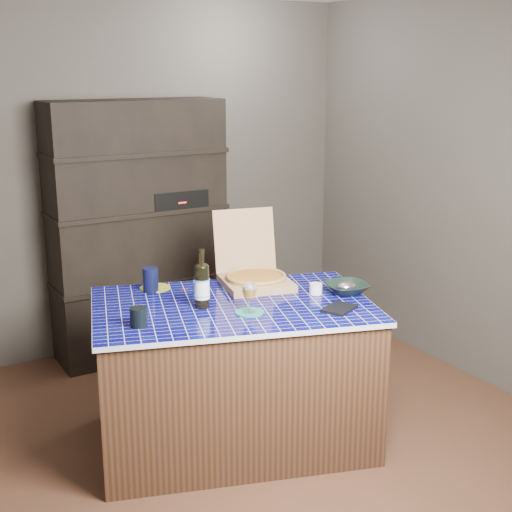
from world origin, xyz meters
TOP-DOWN VIEW (x-y plane):
  - room at (0.00, 0.00)m, footprint 3.50×3.50m
  - shelving_unit at (0.00, 1.53)m, footprint 1.20×0.41m
  - kitchen_island at (-0.05, 0.06)m, footprint 1.67×1.32m
  - pizza_box at (0.22, 0.29)m, footprint 0.46×0.52m
  - mead_bottle at (-0.21, 0.09)m, footprint 0.08×0.08m
  - teal_trivet at (-0.04, -0.11)m, footprint 0.15×0.15m
  - wine_glass at (-0.04, -0.11)m, footprint 0.07×0.07m
  - tumbler at (-0.60, -0.00)m, footprint 0.08×0.08m
  - dvd_case at (0.38, -0.30)m, footprint 0.22×0.20m
  - bowl at (0.59, -0.09)m, footprint 0.26×0.26m
  - foil_contents at (0.59, -0.09)m, footprint 0.11×0.09m
  - white_jar at (0.43, -0.02)m, footprint 0.07×0.07m
  - navy_cup at (-0.34, 0.48)m, footprint 0.09×0.09m
  - green_trivet at (-0.30, 0.52)m, footprint 0.17×0.17m

SIDE VIEW (x-z plane):
  - kitchen_island at x=-0.05m, z-range 0.00..0.80m
  - green_trivet at x=-0.30m, z-range 0.80..0.81m
  - teal_trivet at x=-0.04m, z-range 0.80..0.81m
  - dvd_case at x=0.38m, z-range 0.80..0.81m
  - bowl at x=0.59m, z-range 0.80..0.86m
  - white_jar at x=0.43m, z-range 0.80..0.86m
  - foil_contents at x=0.59m, z-range 0.81..0.87m
  - tumbler at x=-0.60m, z-range 0.80..0.89m
  - pizza_box at x=0.22m, z-range 0.66..1.06m
  - navy_cup at x=-0.34m, z-range 0.80..0.94m
  - shelving_unit at x=0.00m, z-range 0.00..1.80m
  - wine_glass at x=-0.04m, z-range 0.83..1.00m
  - mead_bottle at x=-0.21m, z-range 0.77..1.08m
  - room at x=0.00m, z-range -0.50..3.00m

